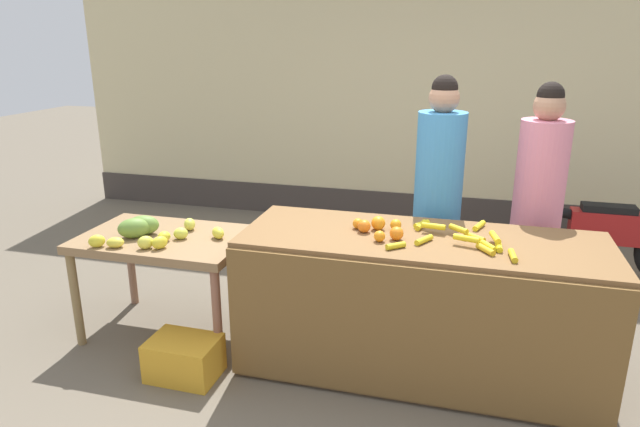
% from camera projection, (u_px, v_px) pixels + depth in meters
% --- Properties ---
extents(ground_plane, '(24.00, 24.00, 0.00)m').
position_uv_depth(ground_plane, '(370.00, 359.00, 3.81)').
color(ground_plane, '#665B4C').
extents(market_wall_back, '(8.40, 0.23, 3.44)m').
position_uv_depth(market_wall_back, '(425.00, 76.00, 6.16)').
color(market_wall_back, beige).
rests_on(market_wall_back, ground).
extents(fruit_stall_counter, '(2.26, 0.84, 0.92)m').
position_uv_depth(fruit_stall_counter, '(418.00, 305.00, 3.58)').
color(fruit_stall_counter, brown).
rests_on(fruit_stall_counter, ground).
extents(side_table_wooden, '(1.18, 0.77, 0.76)m').
position_uv_depth(side_table_wooden, '(166.00, 247.00, 3.98)').
color(side_table_wooden, olive).
rests_on(side_table_wooden, ground).
extents(banana_bunch_pile, '(0.74, 0.64, 0.07)m').
position_uv_depth(banana_bunch_pile, '(461.00, 237.00, 3.38)').
color(banana_bunch_pile, gold).
rests_on(banana_bunch_pile, fruit_stall_counter).
extents(orange_pile, '(0.35, 0.31, 0.09)m').
position_uv_depth(orange_pile, '(379.00, 227.00, 3.51)').
color(orange_pile, orange).
rests_on(orange_pile, fruit_stall_counter).
extents(mango_papaya_pile, '(0.84, 0.61, 0.14)m').
position_uv_depth(mango_papaya_pile, '(147.00, 230.00, 3.88)').
color(mango_papaya_pile, '#E7DF48').
rests_on(mango_papaya_pile, side_table_wooden).
extents(vendor_woman_blue_shirt, '(0.34, 0.34, 1.86)m').
position_uv_depth(vendor_woman_blue_shirt, '(437.00, 205.00, 4.04)').
color(vendor_woman_blue_shirt, '#33333D').
rests_on(vendor_woman_blue_shirt, ground).
extents(vendor_woman_pink_shirt, '(0.34, 0.34, 1.82)m').
position_uv_depth(vendor_woman_pink_shirt, '(536.00, 212.00, 3.94)').
color(vendor_woman_pink_shirt, '#33333D').
rests_on(vendor_woman_pink_shirt, ground).
extents(parked_motorcycle, '(1.60, 0.18, 0.88)m').
position_uv_depth(parked_motorcycle, '(616.00, 239.00, 4.92)').
color(parked_motorcycle, black).
rests_on(parked_motorcycle, ground).
extents(produce_crate, '(0.44, 0.33, 0.26)m').
position_uv_depth(produce_crate, '(184.00, 358.00, 3.59)').
color(produce_crate, gold).
rests_on(produce_crate, ground).
extents(produce_sack, '(0.44, 0.46, 0.46)m').
position_uv_depth(produce_sack, '(312.00, 270.00, 4.69)').
color(produce_sack, maroon).
rests_on(produce_sack, ground).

